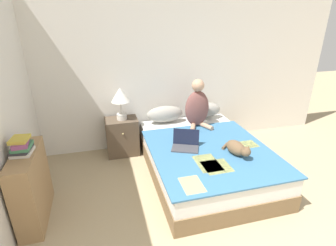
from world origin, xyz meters
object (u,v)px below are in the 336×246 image
cat_tabby (237,148)px  nightstand (122,137)px  bed (204,159)px  book_stack_top (21,146)px  person_sitting (197,107)px  table_lamp (120,97)px  pillow_near (165,114)px  bookshelf (31,187)px  laptop_open (185,144)px  pillow_far (204,110)px

cat_tabby → nightstand: (-1.33, 1.27, -0.26)m
bed → book_stack_top: book_stack_top is taller
person_sitting → table_lamp: 1.19m
pillow_near → bookshelf: (-1.81, -1.25, -0.20)m
pillow_near → bookshelf: size_ratio=0.73×
person_sitting → nightstand: (-1.16, 0.26, -0.49)m
book_stack_top → table_lamp: bearing=47.5°
person_sitting → laptop_open: (-0.41, -0.67, -0.27)m
person_sitting → cat_tabby: person_sitting is taller
bed → laptop_open: 0.42m
pillow_far → book_stack_top: (-2.49, -1.25, 0.29)m
laptop_open → pillow_far: bearing=79.5°
cat_tabby → nightstand: cat_tabby is taller
bed → cat_tabby: cat_tabby is taller
bed → cat_tabby: size_ratio=4.25×
cat_tabby → laptop_open: laptop_open is taller
book_stack_top → pillow_far: bearing=26.6°
table_lamp → bookshelf: bearing=-132.4°
laptop_open → bookshelf: size_ratio=0.52×
table_lamp → bookshelf: (-1.11, -1.21, -0.55)m
person_sitting → bookshelf: person_sitting is taller
pillow_near → book_stack_top: book_stack_top is taller
pillow_near → person_sitting: bearing=-32.7°
nightstand → pillow_far: bearing=1.3°
bookshelf → pillow_near: bearing=34.6°
cat_tabby → table_lamp: (-1.31, 1.27, 0.39)m
nightstand → book_stack_top: size_ratio=2.35×
bed → laptop_open: (-0.30, -0.04, 0.29)m
pillow_near → pillow_far: 0.68m
nightstand → laptop_open: bearing=-50.6°
pillow_near → person_sitting: 0.56m
bed → person_sitting: size_ratio=2.82×
bed → nightstand: (-1.06, 0.88, 0.07)m
pillow_far → laptop_open: (-0.64, -0.95, -0.08)m
cat_tabby → bookshelf: bookshelf is taller
pillow_far → bed: bearing=-110.4°
pillow_near → book_stack_top: (-1.81, -1.25, 0.29)m
pillow_near → bookshelf: 2.21m
bed → person_sitting: 0.85m
person_sitting → nightstand: 1.29m
pillow_near → bed: bearing=-69.6°
laptop_open → bookshelf: bearing=-147.4°
pillow_near → nightstand: pillow_near is taller
cat_tabby → laptop_open: (-0.57, 0.35, -0.04)m
bed → laptop_open: laptop_open is taller
laptop_open → book_stack_top: size_ratio=1.65×
nightstand → bookshelf: bookshelf is taller
table_lamp → book_stack_top: (-1.11, -1.21, -0.06)m
pillow_near → cat_tabby: 1.44m
table_lamp → bookshelf: 1.73m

